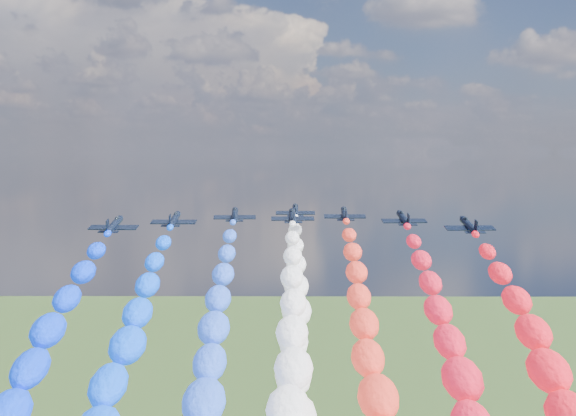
# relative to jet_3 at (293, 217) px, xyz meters

# --- Properties ---
(jet_0) EXTENTS (8.12, 10.92, 4.38)m
(jet_0) POSITION_rel_jet_3_xyz_m (-28.58, -16.49, 0.00)
(jet_0) COLOR black
(jet_1) EXTENTS (8.01, 10.84, 4.38)m
(jet_1) POSITION_rel_jet_3_xyz_m (-20.48, -6.77, 0.00)
(jet_1) COLOR black
(jet_2) EXTENTS (8.32, 11.06, 4.38)m
(jet_2) POSITION_rel_jet_3_xyz_m (-10.73, 2.89, 0.00)
(jet_2) COLOR black
(trail_2) EXTENTS (6.25, 97.25, 42.55)m
(trail_2) POSITION_rel_jet_3_xyz_m (-10.73, -46.92, -19.05)
(trail_2) COLOR blue
(jet_3) EXTENTS (8.22, 10.99, 4.38)m
(jet_3) POSITION_rel_jet_3_xyz_m (0.00, 0.00, 0.00)
(jet_3) COLOR black
(trail_3) EXTENTS (6.25, 97.25, 42.55)m
(trail_3) POSITION_rel_jet_3_xyz_m (0.00, -49.81, -19.05)
(trail_3) COLOR white
(jet_4) EXTENTS (7.77, 10.66, 4.38)m
(jet_4) POSITION_rel_jet_3_xyz_m (0.54, 13.27, 0.00)
(jet_4) COLOR black
(trail_4) EXTENTS (6.25, 97.25, 42.55)m
(trail_4) POSITION_rel_jet_3_xyz_m (0.54, -36.55, -19.05)
(trail_4) COLOR silver
(jet_5) EXTENTS (7.88, 10.74, 4.38)m
(jet_5) POSITION_rel_jet_3_xyz_m (9.80, 4.87, 0.00)
(jet_5) COLOR black
(trail_5) EXTENTS (6.25, 97.25, 42.55)m
(trail_5) POSITION_rel_jet_3_xyz_m (9.80, -44.95, -19.05)
(trail_5) COLOR red
(jet_6) EXTENTS (8.48, 11.17, 4.38)m
(jet_6) POSITION_rel_jet_3_xyz_m (19.50, -4.55, 0.00)
(jet_6) COLOR black
(jet_7) EXTENTS (8.34, 11.07, 4.38)m
(jet_7) POSITION_rel_jet_3_xyz_m (28.06, -17.06, 0.00)
(jet_7) COLOR black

